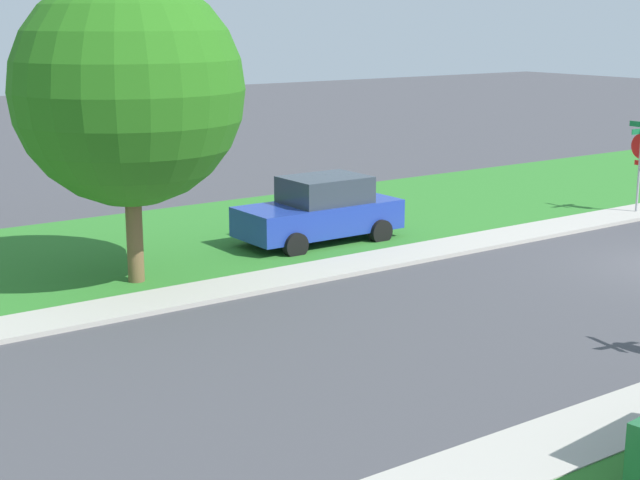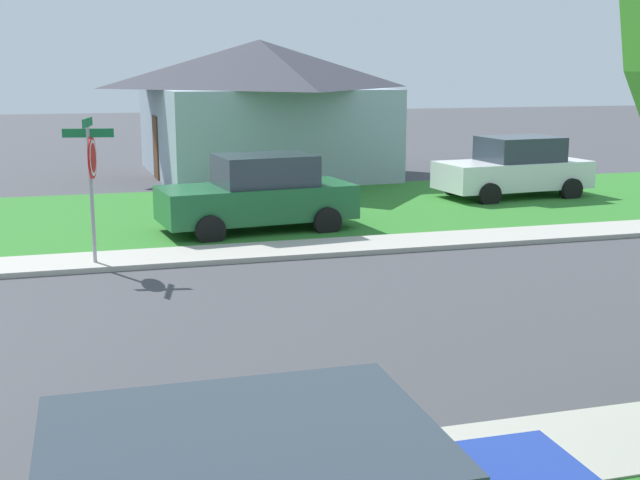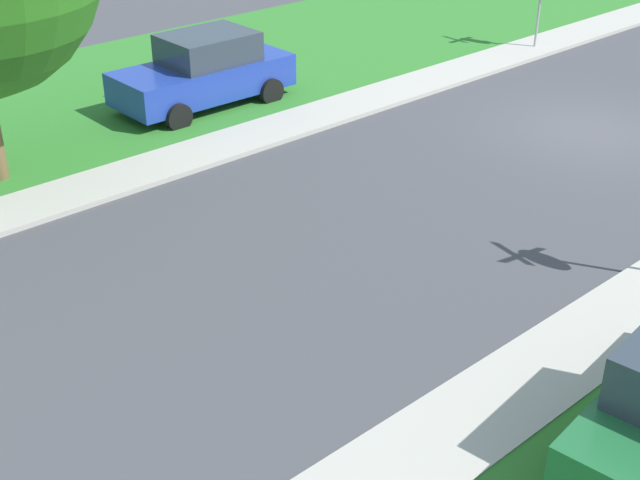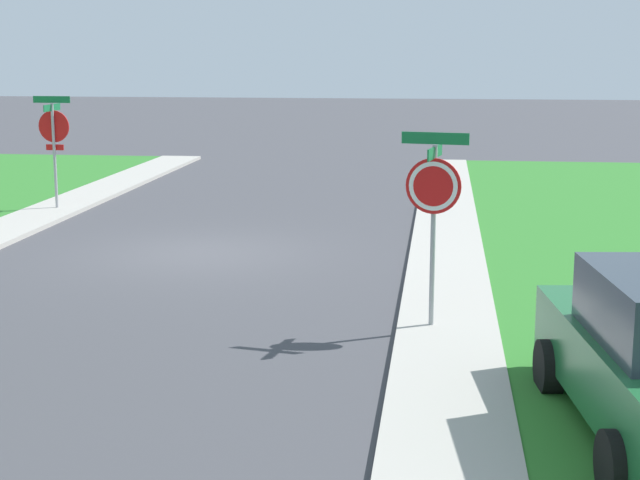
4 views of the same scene
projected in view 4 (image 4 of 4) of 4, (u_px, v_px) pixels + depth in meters
The scene contains 3 objects.
ground_plane at pixel (201, 253), 18.76m from camera, with size 120.00×120.00×0.00m, color #424247.
stop_sign_near_corner at pixel (54, 134), 23.26m from camera, with size 0.92×0.92×2.77m.
stop_sign_far_corner at pixel (433, 198), 13.19m from camera, with size 0.91×0.91×2.77m.
Camera 4 is at (-4.56, 17.93, 3.87)m, focal length 54.70 mm.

